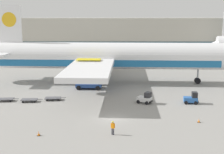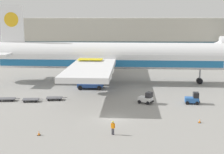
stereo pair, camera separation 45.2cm
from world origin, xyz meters
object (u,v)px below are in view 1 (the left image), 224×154
(baggage_dolly_third, at_px, (54,98))
(ground_crew_far, at_px, (114,127))
(scissor_lift_loader, at_px, (90,78))
(baggage_tug_mid, at_px, (147,98))
(traffic_cone_far, at_px, (40,133))
(baggage_tug_foreground, at_px, (193,99))
(baggage_dolly_second, at_px, (31,100))
(airplane_main, at_px, (106,57))
(baggage_dolly_lead, at_px, (7,99))
(traffic_cone_near, at_px, (200,121))

(baggage_dolly_third, bearing_deg, ground_crew_far, -61.04)
(scissor_lift_loader, xyz_separation_m, baggage_tug_mid, (10.47, -11.02, -1.41))
(baggage_dolly_third, relative_size, ground_crew_far, 2.08)
(ground_crew_far, bearing_deg, traffic_cone_far, 25.08)
(baggage_tug_foreground, height_order, baggage_tug_mid, same)
(scissor_lift_loader, bearing_deg, baggage_dolly_second, -130.66)
(ground_crew_far, bearing_deg, baggage_dolly_third, -33.92)
(baggage_dolly_second, height_order, traffic_cone_far, traffic_cone_far)
(baggage_tug_foreground, distance_m, baggage_dolly_third, 24.22)
(airplane_main, xyz_separation_m, traffic_cone_far, (-7.65, -31.60, -5.55))
(airplane_main, xyz_separation_m, ground_crew_far, (1.67, -31.29, -4.77))
(traffic_cone_far, bearing_deg, baggage_dolly_second, 108.47)
(baggage_tug_mid, height_order, baggage_dolly_third, baggage_tug_mid)
(scissor_lift_loader, distance_m, baggage_dolly_second, 14.18)
(baggage_tug_foreground, bearing_deg, baggage_dolly_lead, -175.82)
(scissor_lift_loader, relative_size, traffic_cone_far, 10.21)
(scissor_lift_loader, distance_m, baggage_dolly_lead, 17.16)
(scissor_lift_loader, height_order, baggage_dolly_lead, scissor_lift_loader)
(baggage_tug_foreground, relative_size, traffic_cone_near, 4.50)
(ground_crew_far, relative_size, traffic_cone_far, 3.00)
(airplane_main, height_order, traffic_cone_far, airplane_main)
(scissor_lift_loader, bearing_deg, traffic_cone_far, -96.95)
(baggage_tug_mid, bearing_deg, baggage_dolly_second, -151.22)
(scissor_lift_loader, height_order, ground_crew_far, scissor_lift_loader)
(scissor_lift_loader, relative_size, baggage_tug_foreground, 2.36)
(baggage_tug_mid, distance_m, baggage_dolly_second, 20.17)
(scissor_lift_loader, xyz_separation_m, ground_crew_far, (4.85, -25.48, -1.22))
(scissor_lift_loader, relative_size, baggage_dolly_lead, 1.63)
(scissor_lift_loader, bearing_deg, baggage_tug_foreground, -28.46)
(baggage_dolly_second, distance_m, ground_crew_far, 21.11)
(scissor_lift_loader, relative_size, ground_crew_far, 3.40)
(airplane_main, relative_size, ground_crew_far, 32.27)
(baggage_dolly_second, bearing_deg, ground_crew_far, -50.39)
(scissor_lift_loader, xyz_separation_m, baggage_dolly_second, (-9.68, -10.19, -1.89))
(baggage_dolly_second, xyz_separation_m, traffic_cone_near, (26.70, -10.65, -0.11))
(baggage_dolly_third, bearing_deg, scissor_lift_loader, 53.76)
(airplane_main, height_order, baggage_dolly_second, airplane_main)
(airplane_main, bearing_deg, baggage_tug_mid, -63.70)
(traffic_cone_far, bearing_deg, baggage_tug_mid, 44.67)
(baggage_tug_foreground, bearing_deg, traffic_cone_far, -140.75)
(baggage_dolly_third, bearing_deg, baggage_dolly_second, -168.27)
(scissor_lift_loader, xyz_separation_m, baggage_dolly_lead, (-13.98, -9.78, -1.89))
(baggage_dolly_third, relative_size, traffic_cone_far, 6.24)
(baggage_dolly_third, bearing_deg, baggage_tug_mid, -10.73)
(airplane_main, height_order, baggage_tug_foreground, airplane_main)
(baggage_tug_foreground, relative_size, traffic_cone_far, 4.33)
(baggage_tug_mid, bearing_deg, traffic_cone_far, -104.18)
(baggage_tug_foreground, relative_size, ground_crew_far, 1.44)
(traffic_cone_far, bearing_deg, traffic_cone_near, 12.98)
(airplane_main, height_order, baggage_tug_mid, airplane_main)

